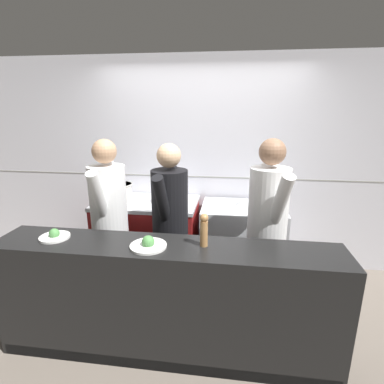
% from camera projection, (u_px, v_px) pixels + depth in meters
% --- Properties ---
extents(ground_plane, '(14.00, 14.00, 0.00)m').
position_uv_depth(ground_plane, '(187.00, 329.00, 2.80)').
color(ground_plane, '#6B6056').
extents(wall_back_tiled, '(8.00, 0.06, 2.60)m').
position_uv_depth(wall_back_tiled, '(203.00, 165.00, 3.76)').
color(wall_back_tiled, silver).
rests_on(wall_back_tiled, ground_plane).
extents(oven_range, '(1.20, 0.71, 0.91)m').
position_uv_depth(oven_range, '(148.00, 237.00, 3.69)').
color(oven_range, maroon).
rests_on(oven_range, ground_plane).
extents(prep_counter, '(0.94, 0.65, 0.90)m').
position_uv_depth(prep_counter, '(242.00, 243.00, 3.55)').
color(prep_counter, '#B7BABF').
rests_on(prep_counter, ground_plane).
extents(pass_counter, '(2.73, 0.45, 0.98)m').
position_uv_depth(pass_counter, '(167.00, 301.00, 2.43)').
color(pass_counter, black).
rests_on(pass_counter, ground_plane).
extents(stock_pot, '(0.29, 0.29, 0.22)m').
position_uv_depth(stock_pot, '(121.00, 192.00, 3.54)').
color(stock_pot, beige).
rests_on(stock_pot, oven_range).
extents(sauce_pot, '(0.35, 0.35, 0.20)m').
position_uv_depth(sauce_pot, '(173.00, 194.00, 3.49)').
color(sauce_pot, '#B7BABF').
rests_on(sauce_pot, oven_range).
extents(mixing_bowl_steel, '(0.25, 0.25, 0.09)m').
position_uv_depth(mixing_bowl_steel, '(246.00, 201.00, 3.46)').
color(mixing_bowl_steel, '#B7BABF').
rests_on(mixing_bowl_steel, prep_counter).
extents(plated_dish_main, '(0.24, 0.24, 0.08)m').
position_uv_depth(plated_dish_main, '(55.00, 236.00, 2.42)').
color(plated_dish_main, white).
rests_on(plated_dish_main, pass_counter).
extents(plated_dish_appetiser, '(0.28, 0.28, 0.10)m').
position_uv_depth(plated_dish_appetiser, '(148.00, 244.00, 2.26)').
color(plated_dish_appetiser, white).
rests_on(plated_dish_appetiser, pass_counter).
extents(pepper_mill, '(0.07, 0.07, 0.26)m').
position_uv_depth(pepper_mill, '(204.00, 229.00, 2.25)').
color(pepper_mill, '#AD7A47').
rests_on(pepper_mill, pass_counter).
extents(chef_head_cook, '(0.37, 0.75, 1.72)m').
position_uv_depth(chef_head_cook, '(110.00, 218.00, 2.93)').
color(chef_head_cook, black).
rests_on(chef_head_cook, ground_plane).
extents(chef_sous, '(0.38, 0.74, 1.69)m').
position_uv_depth(chef_sous, '(170.00, 222.00, 2.87)').
color(chef_sous, black).
rests_on(chef_sous, ground_plane).
extents(chef_line, '(0.44, 0.76, 1.75)m').
position_uv_depth(chef_line, '(267.00, 224.00, 2.72)').
color(chef_line, black).
rests_on(chef_line, ground_plane).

